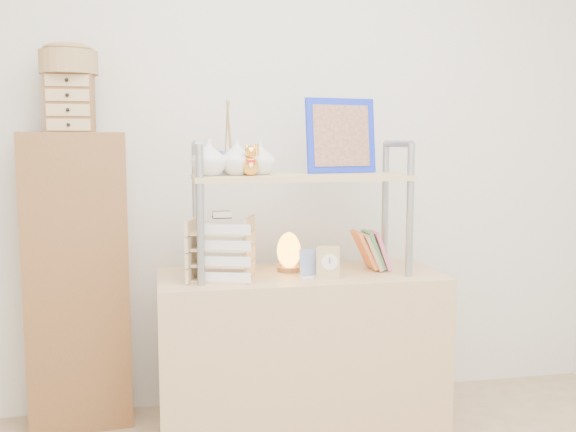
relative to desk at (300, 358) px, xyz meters
name	(u,v)px	position (x,y,z in m)	size (l,w,h in m)	color
room_shell	(361,7)	(0.00, -0.81, 1.32)	(3.42, 3.41, 2.61)	silver
desk	(300,358)	(0.00, 0.00, 0.00)	(1.20, 0.50, 0.75)	tan
cabinet	(78,281)	(-0.96, 0.37, 0.30)	(0.45, 0.24, 1.35)	brown
hutch	(282,172)	(-0.08, 0.01, 0.81)	(0.91, 0.34, 0.75)	#8E929B
letter_tray	(222,252)	(-0.34, -0.06, 0.49)	(0.28, 0.28, 0.28)	#DBB283
salt_lamp	(289,251)	(-0.04, 0.05, 0.46)	(0.11, 0.11, 0.17)	brown
desk_clock	(328,263)	(0.09, -0.13, 0.44)	(0.10, 0.07, 0.13)	tan
postcard_stand	(318,269)	(0.06, -0.08, 0.41)	(0.17, 0.08, 0.12)	white
drawer_chest	(70,104)	(-0.96, 0.35, 1.10)	(0.20, 0.16, 0.25)	brown
woven_basket	(69,63)	(-0.96, 0.35, 1.28)	(0.25, 0.25, 0.10)	olive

